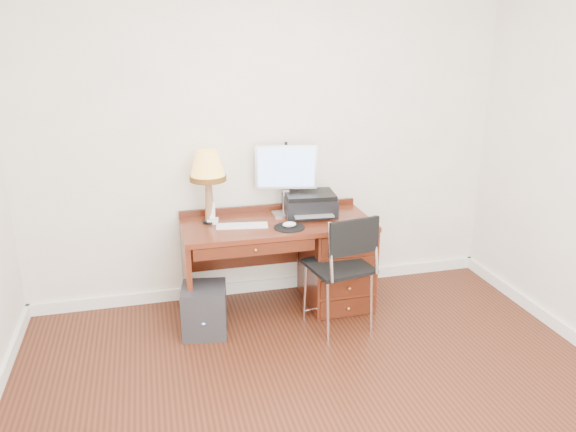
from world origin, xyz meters
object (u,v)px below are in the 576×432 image
object	(u,v)px
monitor	(285,171)
leg_lamp	(208,170)
printer	(310,204)
phone	(213,217)
equipment_box	(204,310)
desk	(315,257)
chair	(342,261)

from	to	relation	value
monitor	leg_lamp	distance (m)	0.64
printer	phone	bearing A→B (deg)	-172.95
equipment_box	phone	bearing A→B (deg)	78.63
desk	printer	world-z (taller)	printer
leg_lamp	equipment_box	xyz separation A→B (m)	(-0.11, -0.38, -0.99)
desk	equipment_box	world-z (taller)	desk
leg_lamp	chair	bearing A→B (deg)	-32.63
monitor	equipment_box	bearing A→B (deg)	-136.53
chair	phone	bearing A→B (deg)	137.28
leg_lamp	monitor	bearing A→B (deg)	7.25
printer	equipment_box	world-z (taller)	printer
desk	monitor	world-z (taller)	monitor
desk	monitor	distance (m)	0.75
desk	printer	xyz separation A→B (m)	(-0.02, 0.12, 0.43)
equipment_box	monitor	bearing A→B (deg)	40.39
desk	equipment_box	distance (m)	1.01
printer	chair	size ratio (longest dim) A/B	0.47
chair	equipment_box	world-z (taller)	chair
phone	chair	bearing A→B (deg)	-18.94
printer	equipment_box	bearing A→B (deg)	-152.29
chair	equipment_box	distance (m)	1.10
monitor	equipment_box	world-z (taller)	monitor
desk	leg_lamp	world-z (taller)	leg_lamp
monitor	phone	bearing A→B (deg)	-158.99
desk	equipment_box	size ratio (longest dim) A/B	3.95
monitor	printer	xyz separation A→B (m)	(0.19, -0.07, -0.27)
desk	chair	distance (m)	0.50
printer	chair	xyz separation A→B (m)	(0.08, -0.58, -0.28)
leg_lamp	phone	world-z (taller)	leg_lamp
desk	leg_lamp	xyz separation A→B (m)	(-0.84, 0.11, 0.76)
equipment_box	leg_lamp	bearing A→B (deg)	82.17
leg_lamp	equipment_box	world-z (taller)	leg_lamp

